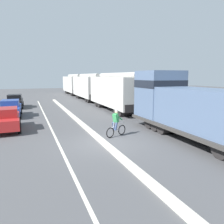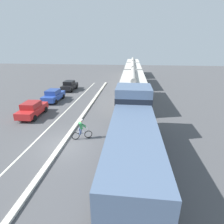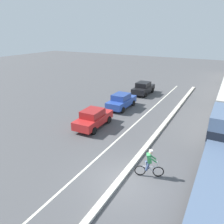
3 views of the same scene
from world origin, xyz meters
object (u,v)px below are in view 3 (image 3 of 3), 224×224
Objects in this scene: parked_car_red at (93,118)px; parked_car_black at (143,88)px; parked_car_blue at (121,101)px; cyclist at (149,164)px.

parked_car_red and parked_car_black have the same top height.
parked_car_blue is (-0.04, 5.58, 0.00)m from parked_car_red.
parked_car_red is 5.58m from parked_car_blue.
parked_car_red is at bearing -90.21° from parked_car_black.
parked_car_blue is 1.00× the size of parked_car_black.
parked_car_blue is at bearing 124.16° from cyclist.
parked_car_blue and parked_car_black have the same top height.
parked_car_blue is at bearing 90.43° from parked_car_red.
cyclist is at bearing -32.67° from parked_car_red.
parked_car_red is 11.91m from parked_car_black.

